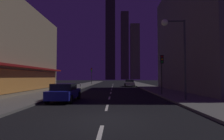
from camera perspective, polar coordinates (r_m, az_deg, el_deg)
The scene contains 14 objects.
ground_plane at distance 40.02m, azimuth 0.20°, elevation -5.26°, with size 78.00×136.00×0.10m, color black.
sidewalk_right at distance 40.53m, azimuth 10.19°, elevation -5.01°, with size 4.00×76.00×0.15m, color #605E59.
sidewalk_left at distance 40.71m, azimuth -9.74°, elevation -5.00°, with size 4.00×76.00×0.15m, color #605E59.
lane_marking_center at distance 26.84m, azimuth -0.16°, elevation -6.57°, with size 0.16×43.80×0.01m.
building_apartment_right at distance 28.38m, azimuth 30.97°, elevation 10.11°, with size 11.00×20.00×15.87m, color slate.
skyscraper_distant_tall at distance 137.80m, azimuth -0.53°, elevation 13.52°, with size 7.40×6.35×79.40m, color #373429.
skyscraper_distant_mid at distance 154.67m, azimuth 4.20°, elevation 8.00°, with size 6.72×8.00×59.55m, color #4D4939.
skyscraper_distant_short at distance 168.11m, azimuth 7.52°, elevation 6.00°, with size 8.68×8.95×52.75m, color #5F5A47.
car_parked_near at distance 14.69m, azimuth -15.45°, elevation -7.09°, with size 1.98×4.24×1.45m.
car_parked_far at distance 36.90m, azimuth 5.75°, elevation -4.27°, with size 1.98×4.24×1.45m.
fire_hydrant_far_left at distance 33.00m, azimuth -10.31°, elevation -4.96°, with size 0.42×0.30×0.65m.
traffic_light_near_right at distance 19.03m, azimuth 16.13°, elevation 1.40°, with size 0.32×0.48×4.20m.
traffic_light_far_left at distance 44.89m, azimuth -6.76°, elevation -0.79°, with size 0.32×0.48×4.20m.
street_lamp_right at distance 15.15m, azimuth 19.93°, elevation 9.56°, with size 1.96×0.56×6.58m.
Camera 1 is at (0.52, -7.96, 1.97)m, focal length 27.66 mm.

